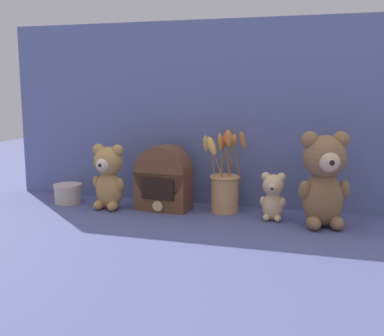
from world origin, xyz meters
TOP-DOWN VIEW (x-y plane):
  - ground_plane at (0.00, 0.00)m, footprint 4.00×4.00m
  - backdrop_wall at (0.00, 0.17)m, footprint 1.50×0.02m
  - teddy_bear_large at (0.42, -0.01)m, footprint 0.16×0.15m
  - teddy_bear_medium at (-0.29, -0.00)m, footprint 0.12×0.11m
  - teddy_bear_small at (0.27, 0.01)m, footprint 0.08×0.08m
  - flower_vase at (0.10, 0.07)m, footprint 0.15×0.14m
  - vintage_radio at (-0.11, 0.04)m, footprint 0.19×0.11m
  - decorative_tin_tall at (-0.48, 0.03)m, footprint 0.10×0.10m

SIDE VIEW (x-z plane):
  - ground_plane at x=0.00m, z-range 0.00..0.00m
  - decorative_tin_tall at x=-0.48m, z-range 0.00..0.07m
  - teddy_bear_small at x=0.27m, z-range 0.00..0.16m
  - flower_vase at x=0.10m, z-range -0.05..0.23m
  - vintage_radio at x=-0.11m, z-range -0.01..0.22m
  - teddy_bear_medium at x=-0.29m, z-range 0.00..0.23m
  - teddy_bear_large at x=0.42m, z-range 0.01..0.30m
  - backdrop_wall at x=0.00m, z-range 0.00..0.65m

